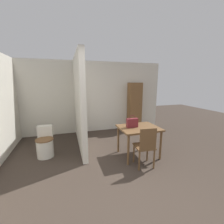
{
  "coord_description": "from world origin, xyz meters",
  "views": [
    {
      "loc": [
        -0.81,
        -1.7,
        1.81
      ],
      "look_at": [
        0.31,
        1.91,
        1.04
      ],
      "focal_mm": 24.0,
      "sensor_mm": 36.0,
      "label": 1
    }
  ],
  "objects_px": {
    "wooden_cabinet": "(134,106)",
    "dining_table": "(139,131)",
    "toilet": "(45,144)",
    "handbag": "(132,123)",
    "wooden_chair": "(145,146)"
  },
  "relations": [
    {
      "from": "handbag",
      "to": "wooden_cabinet",
      "type": "height_order",
      "value": "wooden_cabinet"
    },
    {
      "from": "dining_table",
      "to": "wooden_chair",
      "type": "height_order",
      "value": "wooden_chair"
    },
    {
      "from": "handbag",
      "to": "wooden_chair",
      "type": "bearing_deg",
      "value": -84.02
    },
    {
      "from": "dining_table",
      "to": "handbag",
      "type": "bearing_deg",
      "value": 164.97
    },
    {
      "from": "wooden_chair",
      "to": "toilet",
      "type": "bearing_deg",
      "value": 156.04
    },
    {
      "from": "dining_table",
      "to": "wooden_cabinet",
      "type": "bearing_deg",
      "value": 67.31
    },
    {
      "from": "handbag",
      "to": "wooden_cabinet",
      "type": "xyz_separation_m",
      "value": [
        1.0,
        1.97,
        0.04
      ]
    },
    {
      "from": "dining_table",
      "to": "handbag",
      "type": "xyz_separation_m",
      "value": [
        -0.16,
        0.04,
        0.2
      ]
    },
    {
      "from": "dining_table",
      "to": "toilet",
      "type": "xyz_separation_m",
      "value": [
        -2.19,
        0.67,
        -0.34
      ]
    },
    {
      "from": "wooden_chair",
      "to": "wooden_cabinet",
      "type": "xyz_separation_m",
      "value": [
        0.95,
        2.53,
        0.39
      ]
    },
    {
      "from": "dining_table",
      "to": "wooden_cabinet",
      "type": "height_order",
      "value": "wooden_cabinet"
    },
    {
      "from": "dining_table",
      "to": "toilet",
      "type": "height_order",
      "value": "dining_table"
    },
    {
      "from": "wooden_cabinet",
      "to": "dining_table",
      "type": "bearing_deg",
      "value": -112.69
    },
    {
      "from": "handbag",
      "to": "dining_table",
      "type": "bearing_deg",
      "value": -15.03
    },
    {
      "from": "dining_table",
      "to": "handbag",
      "type": "height_order",
      "value": "handbag"
    }
  ]
}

